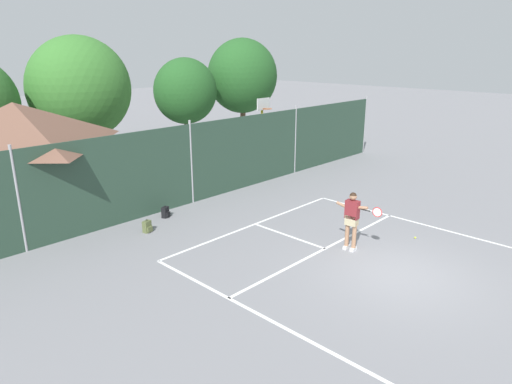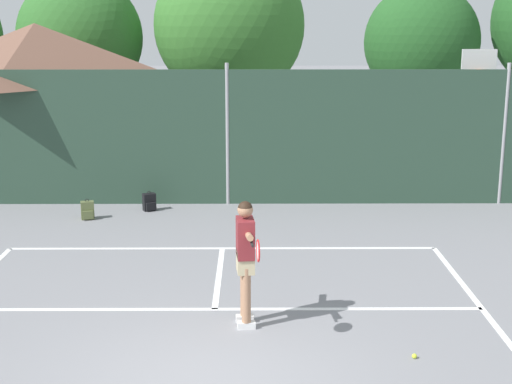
{
  "view_description": "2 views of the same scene",
  "coord_description": "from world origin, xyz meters",
  "px_view_note": "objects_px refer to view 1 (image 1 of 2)",
  "views": [
    {
      "loc": [
        -10.88,
        -4.96,
        5.93
      ],
      "look_at": [
        -1.09,
        4.41,
        1.68
      ],
      "focal_mm": 31.98,
      "sensor_mm": 36.0,
      "label": 1
    },
    {
      "loc": [
        0.57,
        -7.99,
        4.36
      ],
      "look_at": [
        0.66,
        6.32,
        0.92
      ],
      "focal_mm": 51.38,
      "sensor_mm": 36.0,
      "label": 2
    }
  ],
  "objects_px": {
    "basketball_hoop": "(263,122)",
    "tennis_ball": "(415,238)",
    "tennis_player": "(352,216)",
    "backpack_olive": "(147,227)",
    "backpack_black": "(166,212)"
  },
  "relations": [
    {
      "from": "tennis_player",
      "to": "backpack_olive",
      "type": "height_order",
      "value": "tennis_player"
    },
    {
      "from": "basketball_hoop",
      "to": "tennis_ball",
      "type": "bearing_deg",
      "value": -109.92
    },
    {
      "from": "basketball_hoop",
      "to": "tennis_ball",
      "type": "xyz_separation_m",
      "value": [
        -3.74,
        -10.32,
        -2.28
      ]
    },
    {
      "from": "basketball_hoop",
      "to": "tennis_player",
      "type": "relative_size",
      "value": 1.91
    },
    {
      "from": "basketball_hoop",
      "to": "tennis_player",
      "type": "xyz_separation_m",
      "value": [
        -5.96,
        -9.25,
        -1.2
      ]
    },
    {
      "from": "tennis_ball",
      "to": "backpack_black",
      "type": "height_order",
      "value": "backpack_black"
    },
    {
      "from": "tennis_ball",
      "to": "backpack_olive",
      "type": "bearing_deg",
      "value": 130.14
    },
    {
      "from": "basketball_hoop",
      "to": "tennis_ball",
      "type": "distance_m",
      "value": 11.21
    },
    {
      "from": "basketball_hoop",
      "to": "backpack_olive",
      "type": "height_order",
      "value": "basketball_hoop"
    },
    {
      "from": "backpack_black",
      "to": "tennis_ball",
      "type": "bearing_deg",
      "value": -59.29
    },
    {
      "from": "tennis_ball",
      "to": "backpack_olive",
      "type": "relative_size",
      "value": 0.14
    },
    {
      "from": "tennis_player",
      "to": "backpack_black",
      "type": "height_order",
      "value": "tennis_player"
    },
    {
      "from": "tennis_player",
      "to": "backpack_black",
      "type": "distance_m",
      "value": 6.93
    },
    {
      "from": "tennis_player",
      "to": "backpack_black",
      "type": "bearing_deg",
      "value": 109.31
    },
    {
      "from": "basketball_hoop",
      "to": "backpack_olive",
      "type": "xyz_separation_m",
      "value": [
        -9.5,
        -3.5,
        -2.12
      ]
    }
  ]
}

